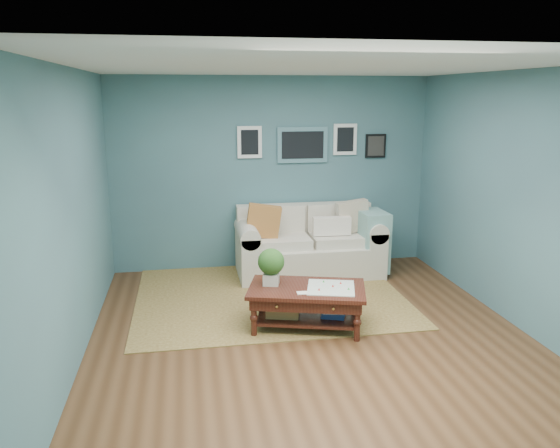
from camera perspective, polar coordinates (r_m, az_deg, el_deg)
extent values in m
plane|color=brown|center=(5.78, 3.25, -11.68)|extent=(5.00, 5.00, 0.00)
plane|color=white|center=(5.24, 3.65, 16.15)|extent=(5.00, 5.00, 0.00)
cube|color=#3F5D66|center=(7.76, -0.81, 5.29)|extent=(4.50, 0.02, 2.70)
cube|color=#3F5D66|center=(3.06, 14.32, -8.03)|extent=(4.50, 0.02, 2.70)
cube|color=#3F5D66|center=(5.31, -20.93, 0.58)|extent=(0.02, 5.00, 2.70)
cube|color=#3F5D66|center=(6.25, 23.95, 2.14)|extent=(0.02, 5.00, 2.70)
cube|color=slate|center=(7.77, 2.36, 8.25)|extent=(0.72, 0.03, 0.50)
cube|color=black|center=(7.75, 2.39, 8.24)|extent=(0.60, 0.01, 0.38)
cube|color=white|center=(7.64, -3.20, 8.53)|extent=(0.34, 0.03, 0.44)
cube|color=white|center=(7.92, 6.81, 8.78)|extent=(0.34, 0.03, 0.44)
cube|color=black|center=(8.07, 9.95, 8.04)|extent=(0.30, 0.03, 0.34)
cube|color=brown|center=(6.83, -1.07, -7.53)|extent=(3.25, 2.60, 0.01)
cube|color=white|center=(7.60, 3.03, -3.67)|extent=(1.47, 0.91, 0.43)
cube|color=white|center=(7.81, 2.50, 0.34)|extent=(1.92, 0.23, 0.50)
cube|color=white|center=(7.43, -3.43, -3.24)|extent=(0.25, 0.91, 0.64)
cube|color=white|center=(7.80, 9.19, -2.58)|extent=(0.25, 0.91, 0.64)
cylinder|color=white|center=(7.35, -3.46, -0.85)|extent=(0.27, 0.91, 0.27)
cylinder|color=white|center=(7.72, 9.28, -0.30)|extent=(0.27, 0.91, 0.27)
cube|color=white|center=(7.39, 0.19, -1.86)|extent=(0.74, 0.58, 0.13)
cube|color=white|center=(7.56, 6.06, -1.58)|extent=(0.74, 0.58, 0.13)
cube|color=white|center=(7.60, -0.19, 0.55)|extent=(0.74, 0.12, 0.37)
cube|color=white|center=(7.77, 5.53, 0.76)|extent=(0.74, 0.12, 0.37)
cube|color=#B25C1E|center=(7.29, -1.74, 0.31)|extent=(0.50, 0.18, 0.49)
cube|color=beige|center=(7.63, 7.59, 0.79)|extent=(0.49, 0.19, 0.48)
cube|color=white|center=(7.45, 5.42, -0.20)|extent=(0.52, 0.12, 0.25)
cube|color=#7BACAC|center=(7.65, 9.53, -1.72)|extent=(0.35, 0.57, 0.83)
cube|color=#34100B|center=(5.82, 2.82, -6.80)|extent=(1.37, 1.02, 0.04)
cube|color=#34100B|center=(5.85, 2.81, -7.54)|extent=(1.27, 0.92, 0.12)
cube|color=#34100B|center=(5.94, 2.79, -9.72)|extent=(1.14, 0.79, 0.03)
sphere|color=gold|center=(5.57, -0.34, -8.64)|extent=(0.03, 0.03, 0.03)
sphere|color=gold|center=(5.54, 5.60, -8.83)|extent=(0.03, 0.03, 0.03)
cylinder|color=#34100B|center=(5.70, -2.75, -9.71)|extent=(0.06, 0.06, 0.42)
cylinder|color=#34100B|center=(5.65, 8.08, -10.07)|extent=(0.06, 0.06, 0.42)
cylinder|color=#34100B|center=(6.21, -1.99, -7.74)|extent=(0.06, 0.06, 0.42)
cylinder|color=#34100B|center=(6.16, 7.91, -8.03)|extent=(0.06, 0.06, 0.42)
cube|color=beige|center=(5.88, -0.93, -5.75)|extent=(0.20, 0.20, 0.12)
sphere|color=#1A4B16|center=(5.81, -0.93, -3.95)|extent=(0.28, 0.28, 0.28)
cube|color=silver|center=(5.81, 5.35, -6.64)|extent=(0.60, 0.60, 0.01)
cube|color=olive|center=(5.92, 0.31, -8.61)|extent=(0.40, 0.33, 0.20)
cube|color=navy|center=(5.93, 5.59, -9.10)|extent=(0.28, 0.24, 0.11)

